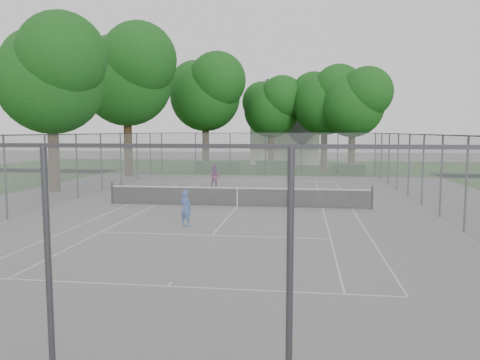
# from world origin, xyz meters

# --- Properties ---
(ground) EXTENTS (120.00, 120.00, 0.00)m
(ground) POSITION_xyz_m (0.00, 0.00, 0.00)
(ground) COLOR slate
(ground) RESTS_ON ground
(grass_far) EXTENTS (60.00, 20.00, 0.00)m
(grass_far) POSITION_xyz_m (0.00, 26.00, 0.00)
(grass_far) COLOR #204A15
(grass_far) RESTS_ON ground
(court_markings) EXTENTS (11.03, 23.83, 0.01)m
(court_markings) POSITION_xyz_m (0.00, 0.00, 0.01)
(court_markings) COLOR silver
(court_markings) RESTS_ON ground
(tennis_net) EXTENTS (12.87, 0.10, 1.10)m
(tennis_net) POSITION_xyz_m (0.00, 0.00, 0.51)
(tennis_net) COLOR black
(tennis_net) RESTS_ON ground
(perimeter_fence) EXTENTS (18.08, 34.08, 3.52)m
(perimeter_fence) POSITION_xyz_m (0.00, 0.00, 1.81)
(perimeter_fence) COLOR #38383D
(perimeter_fence) RESTS_ON ground
(tree_far_left) EXTENTS (7.57, 6.91, 10.88)m
(tree_far_left) POSITION_xyz_m (-5.91, 21.19, 7.48)
(tree_far_left) COLOR #322112
(tree_far_left) RESTS_ON ground
(tree_far_midleft) EXTENTS (6.28, 5.74, 9.03)m
(tree_far_midleft) POSITION_xyz_m (0.08, 24.31, 6.20)
(tree_far_midleft) COLOR #322112
(tree_far_midleft) RESTS_ON ground
(tree_far_midright) EXTENTS (6.80, 6.21, 9.78)m
(tree_far_midright) POSITION_xyz_m (5.22, 22.79, 6.72)
(tree_far_midright) COLOR #322112
(tree_far_midright) RESTS_ON ground
(tree_far_right) EXTENTS (6.46, 5.90, 9.29)m
(tree_far_right) POSITION_xyz_m (7.59, 20.85, 6.38)
(tree_far_right) COLOR #322112
(tree_far_right) RESTS_ON ground
(tree_side_back) EXTENTS (8.45, 7.72, 12.15)m
(tree_side_back) POSITION_xyz_m (-10.97, 14.44, 8.35)
(tree_side_back) COLOR #322112
(tree_side_back) RESTS_ON ground
(tree_side_front) EXTENTS (7.23, 6.60, 10.40)m
(tree_side_front) POSITION_xyz_m (-11.63, 3.98, 7.14)
(tree_side_front) COLOR #322112
(tree_side_front) RESTS_ON ground
(hedge_left) EXTENTS (3.84, 1.15, 0.96)m
(hedge_left) POSITION_xyz_m (-4.25, 18.21, 0.48)
(hedge_left) COLOR #154014
(hedge_left) RESTS_ON ground
(hedge_mid) EXTENTS (3.37, 0.96, 1.06)m
(hedge_mid) POSITION_xyz_m (0.73, 18.76, 0.53)
(hedge_mid) COLOR #154014
(hedge_mid) RESTS_ON ground
(hedge_right) EXTENTS (2.77, 1.02, 0.83)m
(hedge_right) POSITION_xyz_m (7.05, 18.68, 0.42)
(hedge_right) COLOR #154014
(hedge_right) RESTS_ON ground
(house) EXTENTS (7.45, 5.78, 9.28)m
(house) POSITION_xyz_m (1.17, 31.11, 3.73)
(house) COLOR silver
(house) RESTS_ON ground
(girl_player) EXTENTS (0.61, 0.52, 1.42)m
(girl_player) POSITION_xyz_m (-1.32, -4.95, 0.71)
(girl_player) COLOR #2D4EA8
(girl_player) RESTS_ON ground
(woman_player) EXTENTS (0.81, 0.68, 1.51)m
(woman_player) POSITION_xyz_m (-2.40, 6.87, 0.76)
(woman_player) COLOR #732662
(woman_player) RESTS_ON ground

